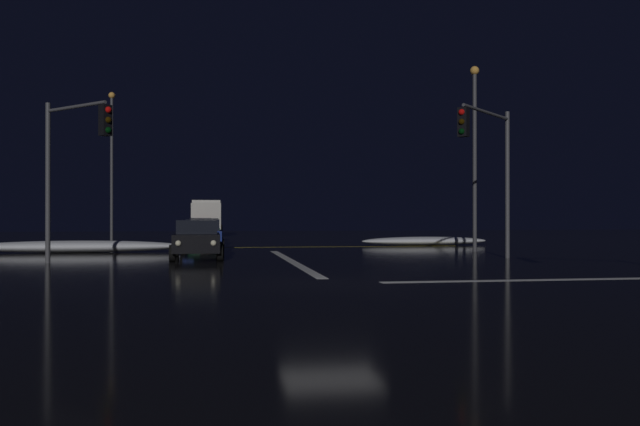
# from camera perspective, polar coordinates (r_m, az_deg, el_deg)

# --- Properties ---
(ground) EXTENTS (120.00, 120.00, 0.10)m
(ground) POSITION_cam_1_polar(r_m,az_deg,el_deg) (17.52, 0.91, -6.13)
(ground) COLOR black
(stop_line_north) EXTENTS (0.35, 14.75, 0.01)m
(stop_line_north) POSITION_cam_1_polar(r_m,az_deg,el_deg) (25.99, -2.43, -4.08)
(stop_line_north) COLOR white
(stop_line_north) RESTS_ON ground
(centre_line_ns) EXTENTS (22.00, 0.15, 0.01)m
(centre_line_ns) POSITION_cam_1_polar(r_m,az_deg,el_deg) (37.51, -4.52, -2.89)
(centre_line_ns) COLOR yellow
(centre_line_ns) RESTS_ON ground
(crosswalk_bar_east) EXTENTS (14.75, 0.40, 0.01)m
(crosswalk_bar_east) POSITION_cam_1_polar(r_m,az_deg,el_deg) (20.87, 25.22, -5.01)
(crosswalk_bar_east) COLOR white
(crosswalk_bar_east) RESTS_ON ground
(snow_bank_left_curb) EXTENTS (9.98, 1.50, 0.57)m
(snow_bank_left_curb) POSITION_cam_1_polar(r_m,az_deg,el_deg) (33.97, -19.96, -2.68)
(snow_bank_left_curb) COLOR white
(snow_bank_left_curb) RESTS_ON ground
(snow_bank_right_curb) EXTENTS (7.58, 1.50, 0.51)m
(snow_bank_right_curb) POSITION_cam_1_polar(r_m,az_deg,el_deg) (40.25, 8.83, -2.35)
(snow_bank_right_curb) COLOR white
(snow_bank_right_curb) RESTS_ON ground
(sedan_black) EXTENTS (2.02, 4.33, 1.57)m
(sedan_black) POSITION_cam_1_polar(r_m,az_deg,el_deg) (27.85, -10.34, -2.17)
(sedan_black) COLOR black
(sedan_black) RESTS_ON ground
(sedan_blue) EXTENTS (2.02, 4.33, 1.57)m
(sedan_blue) POSITION_cam_1_polar(r_m,az_deg,el_deg) (33.71, -9.87, -1.83)
(sedan_blue) COLOR navy
(sedan_blue) RESTS_ON ground
(sedan_green) EXTENTS (2.02, 4.33, 1.57)m
(sedan_green) POSITION_cam_1_polar(r_m,az_deg,el_deg) (39.72, -9.75, -1.59)
(sedan_green) COLOR #14512D
(sedan_green) RESTS_ON ground
(sedan_white) EXTENTS (2.02, 4.33, 1.57)m
(sedan_white) POSITION_cam_1_polar(r_m,az_deg,el_deg) (46.35, -9.57, -1.39)
(sedan_white) COLOR silver
(sedan_white) RESTS_ON ground
(sedan_red) EXTENTS (2.02, 4.33, 1.57)m
(sedan_red) POSITION_cam_1_polar(r_m,az_deg,el_deg) (52.89, -10.06, -1.25)
(sedan_red) COLOR maroon
(sedan_red) RESTS_ON ground
(box_truck) EXTENTS (2.68, 8.28, 3.08)m
(box_truck) POSITION_cam_1_polar(r_m,az_deg,el_deg) (59.60, -9.58, -0.26)
(box_truck) COLOR beige
(box_truck) RESTS_ON ground
(traffic_signal_ne) EXTENTS (3.42, 3.42, 6.03)m
(traffic_signal_ne) POSITION_cam_1_polar(r_m,az_deg,el_deg) (27.12, 14.13, 4.93)
(traffic_signal_ne) COLOR #4C4C51
(traffic_signal_ne) RESTS_ON ground
(traffic_signal_nw) EXTENTS (2.71, 2.71, 5.91)m
(traffic_signal_nw) POSITION_cam_1_polar(r_m,az_deg,el_deg) (25.67, -20.20, 4.93)
(traffic_signal_nw) COLOR #4C4C51
(traffic_signal_nw) RESTS_ON ground
(streetlamp_left_far) EXTENTS (0.44, 0.44, 10.13)m
(streetlamp_left_far) POSITION_cam_1_polar(r_m,az_deg,el_deg) (47.98, -17.18, 4.59)
(streetlamp_left_far) COLOR #424247
(streetlamp_left_far) RESTS_ON ground
(streetlamp_right_near) EXTENTS (0.44, 0.44, 9.07)m
(streetlamp_right_near) POSITION_cam_1_polar(r_m,az_deg,el_deg) (34.02, 12.92, 5.65)
(streetlamp_right_near) COLOR #424247
(streetlamp_right_near) RESTS_ON ground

